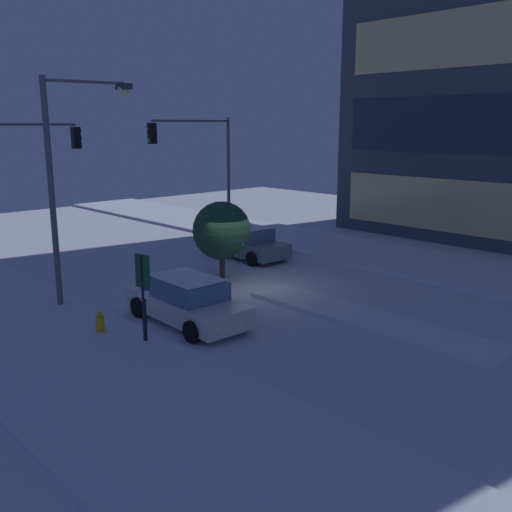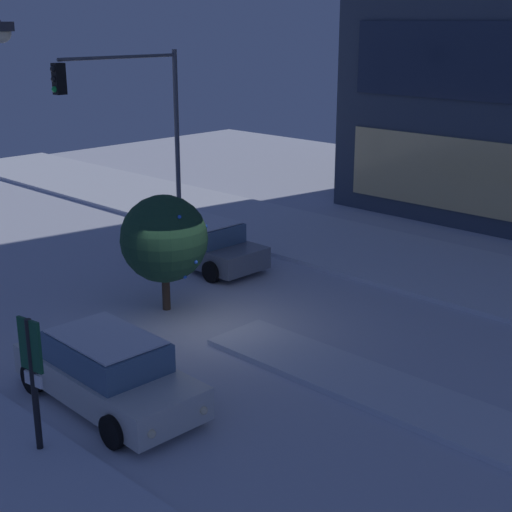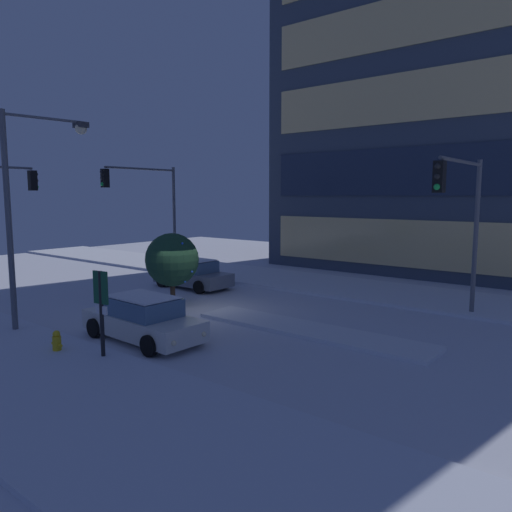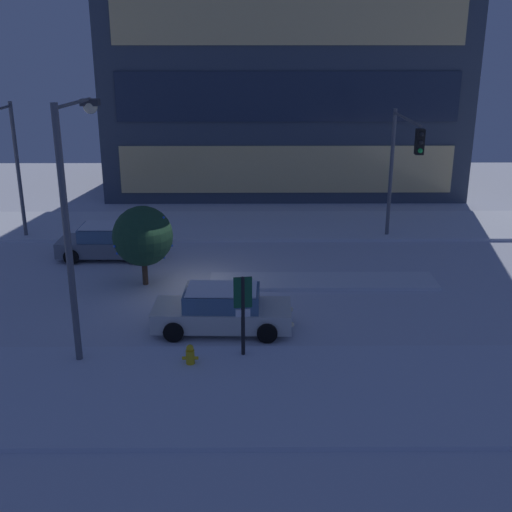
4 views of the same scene
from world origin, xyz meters
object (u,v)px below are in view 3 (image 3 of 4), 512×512
traffic_light_corner_far_left (148,199)px  fire_hydrant (57,343)px  parking_info_sign (101,304)px  decorated_tree_median (172,260)px  car_near (143,319)px  traffic_light_corner_far_right (463,208)px  street_lamp_arched (32,190)px  car_far (193,274)px

traffic_light_corner_far_left → fire_hydrant: 14.99m
parking_info_sign → decorated_tree_median: (-3.95, 6.21, 0.30)m
car_near → fire_hydrant: car_near is taller
traffic_light_corner_far_right → parking_info_sign: traffic_light_corner_far_right is taller
car_near → street_lamp_arched: 6.12m
car_near → decorated_tree_median: size_ratio=1.48×
traffic_light_corner_far_left → traffic_light_corner_far_right: 17.70m
decorated_tree_median → car_near: bearing=-52.3°
traffic_light_corner_far_right → decorated_tree_median: traffic_light_corner_far_right is taller
traffic_light_corner_far_right → street_lamp_arched: bearing=-49.9°
car_far → fire_hydrant: (4.55, -10.07, -0.35)m
decorated_tree_median → street_lamp_arched: bearing=-98.9°
street_lamp_arched → parking_info_sign: 5.89m
street_lamp_arched → decorated_tree_median: (0.88, 5.63, -3.01)m
car_far → traffic_light_corner_far_left: size_ratio=0.67×
car_near → traffic_light_corner_far_left: size_ratio=0.72×
car_near → car_far: bearing=127.6°
car_near → traffic_light_corner_far_left: bearing=141.8°
traffic_light_corner_far_right → car_far: bearing=-85.7°
traffic_light_corner_far_right → parking_info_sign: bearing=-33.4°
fire_hydrant → parking_info_sign: parking_info_sign is taller
fire_hydrant → parking_info_sign: (1.56, 0.56, 1.33)m
car_near → street_lamp_arched: (-4.12, -1.44, 4.29)m
traffic_light_corner_far_right → street_lamp_arched: size_ratio=0.81×
car_near → traffic_light_corner_far_right: bearing=49.8°
car_far → traffic_light_corner_far_right: bearing=-175.0°
car_far → parking_info_sign: parking_info_sign is taller
car_far → traffic_light_corner_far_right: 13.56m
car_near → car_far: same height
fire_hydrant → decorated_tree_median: 7.37m
parking_info_sign → fire_hydrant: bearing=102.0°
street_lamp_arched → fire_hydrant: (3.28, -1.15, -4.65)m
parking_info_sign → traffic_light_corner_far_left: bearing=38.0°
street_lamp_arched → decorated_tree_median: 6.44m
street_lamp_arched → parking_info_sign: size_ratio=2.89×
car_far → car_near: bearing=126.5°
car_near → car_far: (-5.39, 7.49, -0.00)m
traffic_light_corner_far_left → parking_info_sign: 15.30m
traffic_light_corner_far_right → traffic_light_corner_far_left: bearing=-89.9°
street_lamp_arched → car_far: bearing=13.8°
traffic_light_corner_far_right → street_lamp_arched: (-11.75, -9.90, 0.65)m
car_far → fire_hydrant: car_far is taller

